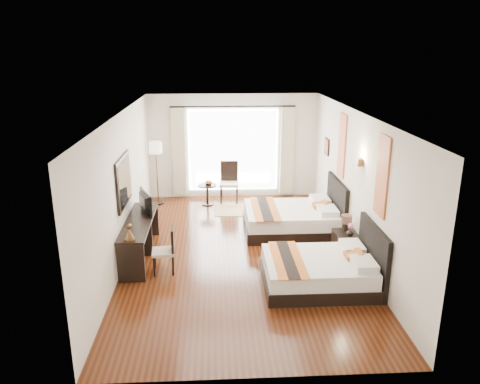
{
  "coord_description": "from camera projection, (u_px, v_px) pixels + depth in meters",
  "views": [
    {
      "loc": [
        -0.5,
        -8.63,
        3.98
      ],
      "look_at": [
        -0.01,
        0.15,
        1.23
      ],
      "focal_mm": 35.0,
      "sensor_mm": 36.0,
      "label": 1
    }
  ],
  "objects": [
    {
      "name": "bed_near",
      "position": [
        323.0,
        270.0,
        8.07
      ],
      "size": [
        1.93,
        1.5,
        1.08
      ],
      "color": "black",
      "rests_on": "floor"
    },
    {
      "name": "wall_headboard",
      "position": [
        355.0,
        184.0,
        9.14
      ],
      "size": [
        0.01,
        7.5,
        2.8
      ],
      "primitive_type": "cube",
      "color": "silver",
      "rests_on": "floor"
    },
    {
      "name": "window_glass",
      "position": [
        233.0,
        150.0,
        12.6
      ],
      "size": [
        2.4,
        0.02,
        2.2
      ],
      "primitive_type": "cube",
      "color": "white",
      "rests_on": "wall_window"
    },
    {
      "name": "side_table",
      "position": [
        207.0,
        195.0,
        12.19
      ],
      "size": [
        0.48,
        0.48,
        0.55
      ],
      "primitive_type": "cylinder",
      "color": "black",
      "rests_on": "floor"
    },
    {
      "name": "floor_lamp",
      "position": [
        156.0,
        152.0,
        11.94
      ],
      "size": [
        0.33,
        0.33,
        1.66
      ],
      "color": "black",
      "rests_on": "floor"
    },
    {
      "name": "bed_far",
      "position": [
        294.0,
        218.0,
        10.44
      ],
      "size": [
        2.09,
        1.63,
        1.18
      ],
      "color": "black",
      "rests_on": "floor"
    },
    {
      "name": "mirror_frame",
      "position": [
        124.0,
        181.0,
        8.8
      ],
      "size": [
        0.04,
        1.25,
        0.95
      ],
      "primitive_type": "cube",
      "color": "black",
      "rests_on": "wall_desk"
    },
    {
      "name": "jute_rug",
      "position": [
        242.0,
        210.0,
        11.84
      ],
      "size": [
        1.38,
        1.0,
        0.01
      ],
      "primitive_type": "cube",
      "rotation": [
        0.0,
        0.0,
        -0.08
      ],
      "color": "tan",
      "rests_on": "floor"
    },
    {
      "name": "fruit_bowl",
      "position": [
        209.0,
        184.0,
        12.12
      ],
      "size": [
        0.22,
        0.22,
        0.05
      ],
      "primitive_type": "imported",
      "rotation": [
        0.0,
        0.0,
        -0.11
      ],
      "color": "#4E2C1B",
      "rests_on": "side_table"
    },
    {
      "name": "drape_right",
      "position": [
        287.0,
        151.0,
        12.59
      ],
      "size": [
        0.35,
        0.14,
        2.35
      ],
      "primitive_type": "cube",
      "color": "#BAB190",
      "rests_on": "floor"
    },
    {
      "name": "art_panel_far",
      "position": [
        342.0,
        145.0,
        10.0
      ],
      "size": [
        0.03,
        0.5,
        1.35
      ],
      "primitive_type": "cube",
      "color": "maroon",
      "rests_on": "wall_headboard"
    },
    {
      "name": "floor",
      "position": [
        241.0,
        253.0,
        9.44
      ],
      "size": [
        4.5,
        7.5,
        0.01
      ],
      "primitive_type": "cube",
      "color": "#38130A",
      "rests_on": "ground"
    },
    {
      "name": "wall_entry",
      "position": [
        259.0,
        277.0,
        5.45
      ],
      "size": [
        4.5,
        0.01,
        2.8
      ],
      "primitive_type": "cube",
      "color": "silver",
      "rests_on": "floor"
    },
    {
      "name": "table_lamp",
      "position": [
        346.0,
        220.0,
        9.12
      ],
      "size": [
        0.21,
        0.21,
        0.34
      ],
      "color": "black",
      "rests_on": "nightstand"
    },
    {
      "name": "mirror_glass",
      "position": [
        125.0,
        181.0,
        8.81
      ],
      "size": [
        0.01,
        1.12,
        0.82
      ],
      "primitive_type": "cube",
      "color": "white",
      "rests_on": "mirror_frame"
    },
    {
      "name": "wall_window",
      "position": [
        233.0,
        146.0,
        12.59
      ],
      "size": [
        4.5,
        0.01,
        2.8
      ],
      "primitive_type": "cube",
      "color": "silver",
      "rests_on": "floor"
    },
    {
      "name": "art_panel_near",
      "position": [
        382.0,
        176.0,
        7.62
      ],
      "size": [
        0.03,
        0.5,
        1.35
      ],
      "primitive_type": "cube",
      "color": "maroon",
      "rests_on": "wall_headboard"
    },
    {
      "name": "drape_left",
      "position": [
        179.0,
        152.0,
        12.44
      ],
      "size": [
        0.35,
        0.14,
        2.35
      ],
      "primitive_type": "cube",
      "color": "#BAB190",
      "rests_on": "floor"
    },
    {
      "name": "vase",
      "position": [
        350.0,
        233.0,
        8.94
      ],
      "size": [
        0.15,
        0.15,
        0.14
      ],
      "primitive_type": "imported",
      "rotation": [
        0.0,
        0.0,
        -0.14
      ],
      "color": "black",
      "rests_on": "nightstand"
    },
    {
      "name": "bronze_figurine",
      "position": [
        129.0,
        233.0,
        8.06
      ],
      "size": [
        0.19,
        0.19,
        0.27
      ],
      "primitive_type": null,
      "rotation": [
        0.0,
        0.0,
        -0.06
      ],
      "color": "#4E351B",
      "rests_on": "console_desk"
    },
    {
      "name": "wall_sconce",
      "position": [
        360.0,
        162.0,
        8.68
      ],
      "size": [
        0.1,
        0.14,
        0.14
      ],
      "primitive_type": "cube",
      "color": "#4E351B",
      "rests_on": "wall_headboard"
    },
    {
      "name": "television",
      "position": [
        142.0,
        203.0,
        9.35
      ],
      "size": [
        0.39,
        0.77,
        0.45
      ],
      "primitive_type": "imported",
      "rotation": [
        0.0,
        0.0,
        1.96
      ],
      "color": "black",
      "rests_on": "console_desk"
    },
    {
      "name": "desk_chair",
      "position": [
        165.0,
        259.0,
        8.55
      ],
      "size": [
        0.43,
        0.43,
        0.86
      ],
      "rotation": [
        0.0,
        0.0,
        3.22
      ],
      "color": "#BEA992",
      "rests_on": "floor"
    },
    {
      "name": "sheer_curtain",
      "position": [
        233.0,
        151.0,
        12.55
      ],
      "size": [
        2.3,
        0.02,
        2.1
      ],
      "primitive_type": "cube",
      "color": "white",
      "rests_on": "wall_window"
    },
    {
      "name": "window_chair",
      "position": [
        229.0,
        190.0,
        12.45
      ],
      "size": [
        0.53,
        0.53,
        1.07
      ],
      "rotation": [
        0.0,
        0.0,
        -1.63
      ],
      "color": "#BEA992",
      "rests_on": "floor"
    },
    {
      "name": "wall_desk",
      "position": [
        123.0,
        188.0,
        8.9
      ],
      "size": [
        0.01,
        7.5,
        2.8
      ],
      "primitive_type": "cube",
      "color": "silver",
      "rests_on": "floor"
    },
    {
      "name": "console_desk",
      "position": [
        140.0,
        238.0,
        9.17
      ],
      "size": [
        0.5,
        2.2,
        0.76
      ],
      "primitive_type": "cube",
      "color": "black",
      "rests_on": "floor"
    },
    {
      "name": "nightstand",
      "position": [
        345.0,
        245.0,
        9.17
      ],
      "size": [
        0.43,
        0.53,
        0.51
      ],
      "primitive_type": "cube",
      "color": "black",
      "rests_on": "floor"
    },
    {
      "name": "ceiling",
      "position": [
        241.0,
        114.0,
        8.61
      ],
      "size": [
        4.5,
        7.5,
        0.02
      ],
      "primitive_type": "cube",
      "color": "white",
      "rests_on": "wall_headboard"
    }
  ]
}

